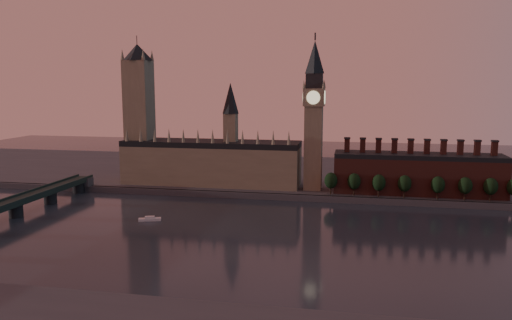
{
  "coord_description": "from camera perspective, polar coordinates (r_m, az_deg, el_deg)",
  "views": [
    {
      "loc": [
        36.3,
        -233.77,
        76.15
      ],
      "look_at": [
        -19.75,
        55.0,
        31.97
      ],
      "focal_mm": 35.0,
      "sensor_mm": 36.0,
      "label": 1
    }
  ],
  "objects": [
    {
      "name": "embankment_tree_2",
      "position": [
        333.96,
        13.86,
        -2.53
      ],
      "size": [
        8.6,
        8.6,
        14.88
      ],
      "color": "black",
      "rests_on": "north_bank"
    },
    {
      "name": "embankment_tree_3",
      "position": [
        335.53,
        16.62,
        -2.59
      ],
      "size": [
        8.6,
        8.6,
        14.88
      ],
      "color": "black",
      "rests_on": "north_bank"
    },
    {
      "name": "embankment_tree_5",
      "position": [
        341.22,
        22.8,
        -2.72
      ],
      "size": [
        8.6,
        8.6,
        14.88
      ],
      "color": "black",
      "rests_on": "north_bank"
    },
    {
      "name": "north_bank",
      "position": [
        420.0,
        5.86,
        -1.67
      ],
      "size": [
        900.0,
        182.0,
        4.0
      ],
      "color": "#444449",
      "rests_on": "ground"
    },
    {
      "name": "ground",
      "position": [
        248.52,
        2.08,
        -9.31
      ],
      "size": [
        900.0,
        900.0,
        0.0
      ],
      "primitive_type": "plane",
      "color": "black",
      "rests_on": "ground"
    },
    {
      "name": "chimney_block",
      "position": [
        351.41,
        17.97,
        -1.43
      ],
      "size": [
        110.0,
        25.0,
        37.0
      ],
      "color": "brown",
      "rests_on": "north_bank"
    },
    {
      "name": "victoria_tower",
      "position": [
        382.57,
        -13.21,
        5.76
      ],
      "size": [
        24.0,
        24.0,
        108.0
      ],
      "color": "gray",
      "rests_on": "north_bank"
    },
    {
      "name": "embankment_tree_1",
      "position": [
        334.72,
        11.15,
        -2.41
      ],
      "size": [
        8.6,
        8.6,
        14.88
      ],
      "color": "black",
      "rests_on": "north_bank"
    },
    {
      "name": "embankment_tree_0",
      "position": [
        334.99,
        8.55,
        -2.34
      ],
      "size": [
        8.6,
        8.6,
        14.88
      ],
      "color": "black",
      "rests_on": "north_bank"
    },
    {
      "name": "river_boat",
      "position": [
        291.38,
        -12.05,
        -6.6
      ],
      "size": [
        13.04,
        7.61,
        2.51
      ],
      "rotation": [
        0.0,
        0.0,
        0.34
      ],
      "color": "silver",
      "rests_on": "ground"
    },
    {
      "name": "palace_of_westminster",
      "position": [
        367.01,
        -5.07,
        -0.04
      ],
      "size": [
        130.0,
        30.3,
        74.0
      ],
      "color": "gray",
      "rests_on": "north_bank"
    },
    {
      "name": "embankment_tree_6",
      "position": [
        345.11,
        25.24,
        -2.75
      ],
      "size": [
        8.6,
        8.6,
        14.88
      ],
      "color": "black",
      "rests_on": "north_bank"
    },
    {
      "name": "embankment_tree_4",
      "position": [
        337.96,
        20.07,
        -2.67
      ],
      "size": [
        8.6,
        8.6,
        14.88
      ],
      "color": "black",
      "rests_on": "north_bank"
    },
    {
      "name": "big_ben",
      "position": [
        345.31,
        6.63,
        5.28
      ],
      "size": [
        15.0,
        15.0,
        107.0
      ],
      "color": "gray",
      "rests_on": "north_bank"
    }
  ]
}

